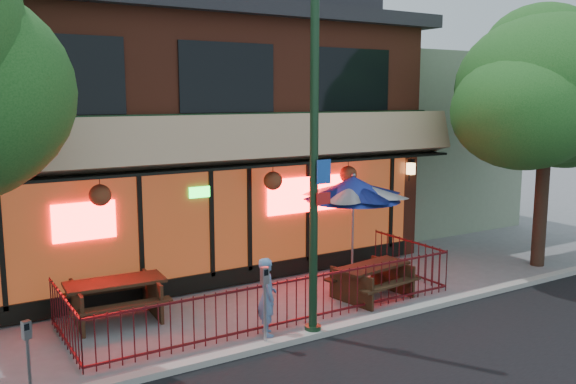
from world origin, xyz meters
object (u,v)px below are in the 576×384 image
Objects in this scene: street_light at (314,174)px; street_tree_right at (547,81)px; picnic_table_right at (372,276)px; pedestrian at (267,296)px; parking_meter_near at (265,293)px; parking_meter_far at (28,349)px; patio_umbrella at (353,188)px; picnic_table_left at (115,294)px.

street_light is 8.30m from street_tree_right.
pedestrian reaches higher than picnic_table_right.
street_light reaches higher than pedestrian.
parking_meter_near is 1.14× the size of parking_meter_far.
pedestrian is at bearing -149.94° from patio_umbrella.
picnic_table_left is 3.58m from parking_meter_far.
pedestrian is (-0.73, 0.50, -2.38)m from street_light.
street_tree_right is at bearing 7.01° from street_light.
patio_umbrella is (0.56, 1.49, 1.79)m from picnic_table_right.
picnic_table_left is 3.45m from parking_meter_near.
parking_meter_far is (-2.09, -2.88, 0.35)m from picnic_table_left.
patio_umbrella is at bearing 18.63° from parking_meter_far.
patio_umbrella is at bearing 33.25° from parking_meter_near.
parking_meter_far is at bearing -161.37° from patio_umbrella.
parking_meter_far is at bearing -170.70° from picnic_table_right.
street_tree_right is 4.61× the size of parking_meter_near.
street_light is 4.07m from patio_umbrella.
parking_meter_near is (-1.06, 0.00, -2.12)m from street_light.
picnic_table_left is at bearing 60.62° from pedestrian.
street_light is 5.58m from parking_meter_far.
street_tree_right is at bearing -18.08° from patio_umbrella.
street_light reaches higher than parking_meter_far.
street_tree_right reaches higher than street_light.
street_tree_right reaches higher than patio_umbrella.
pedestrian is 0.65m from parking_meter_near.
pedestrian is at bearing 56.69° from parking_meter_near.
pedestrian is at bearing -168.30° from picnic_table_right.
parking_meter_near reaches higher than picnic_table_left.
picnic_table_left is 1.04× the size of picnic_table_right.
picnic_table_right is 3.69m from parking_meter_near.
parking_meter_far is (-7.52, -1.23, 0.40)m from picnic_table_right.
picnic_table_right is (-5.63, 0.16, -4.45)m from street_tree_right.
patio_umbrella reaches higher than pedestrian.
street_light is 2.54m from pedestrian.
picnic_table_right is 1.49× the size of parking_meter_far.
street_tree_right is 12.04m from picnic_table_left.
patio_umbrella is 1.76× the size of pedestrian.
street_tree_right is 7.18m from picnic_table_right.
picnic_table_left is 1.54× the size of parking_meter_far.
street_light reaches higher than picnic_table_right.
patio_umbrella is 4.98m from parking_meter_near.
picnic_table_right is (2.41, 1.15, -2.64)m from street_light.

